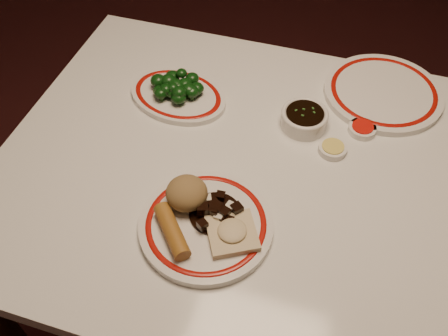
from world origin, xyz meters
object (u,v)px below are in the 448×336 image
at_px(main_plate, 206,225).
at_px(fried_wonton, 232,233).
at_px(stirfry_heap, 216,210).
at_px(broccoli_pile, 177,87).
at_px(dining_table, 264,197).
at_px(spring_roll, 172,231).
at_px(rice_mound, 187,193).
at_px(soy_bowl, 304,119).
at_px(broccoli_plate, 178,95).

distance_m(main_plate, fried_wonton, 0.06).
xyz_separation_m(stirfry_heap, broccoli_pile, (-0.20, 0.32, 0.01)).
distance_m(dining_table, spring_roll, 0.29).
bearing_deg(main_plate, broccoli_pile, 118.75).
relative_size(spring_roll, fried_wonton, 0.97).
relative_size(rice_mound, soy_bowl, 0.78).
height_order(main_plate, stirfry_heap, stirfry_heap).
relative_size(rice_mound, spring_roll, 0.70).
bearing_deg(spring_roll, rice_mound, 48.55).
distance_m(spring_roll, fried_wonton, 0.12).
height_order(spring_roll, stirfry_heap, spring_roll).
bearing_deg(main_plate, soy_bowl, 69.54).
height_order(rice_mound, broccoli_plate, rice_mound).
relative_size(fried_wonton, stirfry_heap, 1.17).
bearing_deg(fried_wonton, main_plate, 167.33).
height_order(stirfry_heap, soy_bowl, stirfry_heap).
bearing_deg(broccoli_pile, fried_wonton, -55.38).
relative_size(fried_wonton, soy_bowl, 1.16).
bearing_deg(spring_roll, dining_table, 18.13).
bearing_deg(broccoli_plate, fried_wonton, -55.31).
distance_m(dining_table, stirfry_heap, 0.21).
xyz_separation_m(dining_table, rice_mound, (-0.13, -0.14, 0.14)).
xyz_separation_m(main_plate, rice_mound, (-0.05, 0.04, 0.04)).
bearing_deg(broccoli_plate, soy_bowl, -0.32).
xyz_separation_m(stirfry_heap, soy_bowl, (0.12, 0.32, -0.01)).
bearing_deg(soy_bowl, rice_mound, -120.46).
relative_size(broccoli_plate, broccoli_pile, 2.10).
bearing_deg(rice_mound, spring_roll, -90.28).
xyz_separation_m(main_plate, fried_wonton, (0.06, -0.01, 0.02)).
xyz_separation_m(broccoli_pile, soy_bowl, (0.32, -0.00, -0.02)).
distance_m(main_plate, soy_bowl, 0.37).
relative_size(dining_table, rice_mound, 14.19).
bearing_deg(rice_mound, broccoli_plate, 114.08).
height_order(fried_wonton, soy_bowl, fried_wonton).
distance_m(fried_wonton, broccoli_plate, 0.43).
xyz_separation_m(fried_wonton, stirfry_heap, (-0.05, 0.04, 0.00)).
xyz_separation_m(stirfry_heap, broccoli_plate, (-0.20, 0.32, -0.02)).
bearing_deg(fried_wonton, stirfry_heap, 139.49).
relative_size(dining_table, spring_roll, 9.89).
height_order(main_plate, rice_mound, rice_mound).
height_order(main_plate, spring_roll, spring_roll).
height_order(dining_table, stirfry_heap, stirfry_heap).
bearing_deg(soy_bowl, spring_roll, -114.82).
relative_size(main_plate, broccoli_pile, 2.58).
bearing_deg(broccoli_plate, main_plate, -61.17).
bearing_deg(spring_roll, main_plate, 0.86).
relative_size(broccoli_pile, soy_bowl, 1.26).
bearing_deg(broccoli_pile, soy_bowl, -0.24).
bearing_deg(spring_roll, broccoli_plate, 68.12).
xyz_separation_m(rice_mound, stirfry_heap, (0.06, -0.01, -0.02)).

